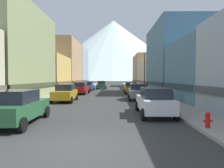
{
  "coord_description": "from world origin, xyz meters",
  "views": [
    {
      "loc": [
        1.21,
        -6.61,
        2.39
      ],
      "look_at": [
        0.72,
        35.86,
        1.1
      ],
      "focal_mm": 30.57,
      "sensor_mm": 36.0,
      "label": 1
    }
  ],
  "objects_px": {
    "trash_bin_right": "(171,97)",
    "car_right_1": "(137,92)",
    "car_left_3": "(87,86)",
    "pedestrian_0": "(147,87)",
    "potted_plant_0": "(21,100)",
    "car_driving_0": "(102,85)",
    "car_left_1": "(65,93)",
    "fire_hydrant_near": "(208,119)",
    "car_right_2": "(131,88)",
    "potted_plant_2": "(3,101)",
    "car_right_0": "(154,101)",
    "car_left_2": "(81,88)",
    "potted_plant_1": "(1,102)",
    "car_left_0": "(18,107)",
    "streetlamp_right": "(144,67)"
  },
  "relations": [
    {
      "from": "potted_plant_1",
      "to": "potted_plant_2",
      "type": "distance_m",
      "value": 0.28
    },
    {
      "from": "car_left_0",
      "to": "car_right_2",
      "type": "height_order",
      "value": "same"
    },
    {
      "from": "car_left_2",
      "to": "pedestrian_0",
      "type": "relative_size",
      "value": 2.58
    },
    {
      "from": "car_left_1",
      "to": "trash_bin_right",
      "type": "distance_m",
      "value": 10.37
    },
    {
      "from": "car_left_3",
      "to": "car_driving_0",
      "type": "height_order",
      "value": "same"
    },
    {
      "from": "car_left_2",
      "to": "car_right_0",
      "type": "xyz_separation_m",
      "value": [
        7.6,
        -16.21,
        0.0
      ]
    },
    {
      "from": "car_left_1",
      "to": "car_driving_0",
      "type": "bearing_deg",
      "value": 84.52
    },
    {
      "from": "potted_plant_0",
      "to": "car_driving_0",
      "type": "bearing_deg",
      "value": 78.2
    },
    {
      "from": "car_left_1",
      "to": "car_right_2",
      "type": "bearing_deg",
      "value": 54.13
    },
    {
      "from": "car_left_1",
      "to": "car_driving_0",
      "type": "distance_m",
      "value": 23.07
    },
    {
      "from": "car_driving_0",
      "to": "car_right_0",
      "type": "bearing_deg",
      "value": -79.84
    },
    {
      "from": "car_left_2",
      "to": "potted_plant_0",
      "type": "distance_m",
      "value": 12.36
    },
    {
      "from": "fire_hydrant_near",
      "to": "streetlamp_right",
      "type": "bearing_deg",
      "value": 90.33
    },
    {
      "from": "car_left_0",
      "to": "potted_plant_2",
      "type": "bearing_deg",
      "value": 127.67
    },
    {
      "from": "potted_plant_1",
      "to": "streetlamp_right",
      "type": "height_order",
      "value": "streetlamp_right"
    },
    {
      "from": "car_left_3",
      "to": "car_driving_0",
      "type": "bearing_deg",
      "value": 72.1
    },
    {
      "from": "car_left_3",
      "to": "potted_plant_0",
      "type": "height_order",
      "value": "car_left_3"
    },
    {
      "from": "potted_plant_1",
      "to": "car_left_0",
      "type": "bearing_deg",
      "value": -50.41
    },
    {
      "from": "car_left_2",
      "to": "fire_hydrant_near",
      "type": "relative_size",
      "value": 6.36
    },
    {
      "from": "car_driving_0",
      "to": "pedestrian_0",
      "type": "height_order",
      "value": "pedestrian_0"
    },
    {
      "from": "trash_bin_right",
      "to": "potted_plant_0",
      "type": "relative_size",
      "value": 1.35
    },
    {
      "from": "car_right_0",
      "to": "potted_plant_2",
      "type": "distance_m",
      "value": 10.94
    },
    {
      "from": "car_left_0",
      "to": "potted_plant_1",
      "type": "xyz_separation_m",
      "value": [
        -3.2,
        3.87,
        -0.24
      ]
    },
    {
      "from": "car_driving_0",
      "to": "potted_plant_1",
      "type": "xyz_separation_m",
      "value": [
        -5.4,
        -28.7,
        -0.24
      ]
    },
    {
      "from": "trash_bin_right",
      "to": "fire_hydrant_near",
      "type": "bearing_deg",
      "value": -95.89
    },
    {
      "from": "car_left_1",
      "to": "car_left_2",
      "type": "height_order",
      "value": "same"
    },
    {
      "from": "car_left_2",
      "to": "car_right_2",
      "type": "height_order",
      "value": "same"
    },
    {
      "from": "car_left_1",
      "to": "fire_hydrant_near",
      "type": "height_order",
      "value": "car_left_1"
    },
    {
      "from": "car_right_1",
      "to": "car_driving_0",
      "type": "relative_size",
      "value": 1.02
    },
    {
      "from": "fire_hydrant_near",
      "to": "potted_plant_2",
      "type": "bearing_deg",
      "value": 156.74
    },
    {
      "from": "car_left_1",
      "to": "potted_plant_1",
      "type": "bearing_deg",
      "value": -119.17
    },
    {
      "from": "car_right_2",
      "to": "trash_bin_right",
      "type": "bearing_deg",
      "value": -78.55
    },
    {
      "from": "car_left_0",
      "to": "trash_bin_right",
      "type": "bearing_deg",
      "value": 36.54
    },
    {
      "from": "trash_bin_right",
      "to": "car_right_1",
      "type": "bearing_deg",
      "value": 123.42
    },
    {
      "from": "car_driving_0",
      "to": "car_left_0",
      "type": "bearing_deg",
      "value": -93.86
    },
    {
      "from": "car_right_1",
      "to": "potted_plant_1",
      "type": "xyz_separation_m",
      "value": [
        -10.8,
        -7.52,
        -0.24
      ]
    },
    {
      "from": "potted_plant_1",
      "to": "car_right_0",
      "type": "bearing_deg",
      "value": -7.56
    },
    {
      "from": "car_left_2",
      "to": "car_right_0",
      "type": "bearing_deg",
      "value": -64.87
    },
    {
      "from": "car_left_3",
      "to": "pedestrian_0",
      "type": "relative_size",
      "value": 2.59
    },
    {
      "from": "car_driving_0",
      "to": "potted_plant_2",
      "type": "height_order",
      "value": "car_driving_0"
    },
    {
      "from": "car_left_2",
      "to": "car_driving_0",
      "type": "height_order",
      "value": "same"
    },
    {
      "from": "car_left_1",
      "to": "car_right_1",
      "type": "bearing_deg",
      "value": 13.25
    },
    {
      "from": "car_left_3",
      "to": "trash_bin_right",
      "type": "height_order",
      "value": "car_left_3"
    },
    {
      "from": "potted_plant_0",
      "to": "pedestrian_0",
      "type": "height_order",
      "value": "pedestrian_0"
    },
    {
      "from": "potted_plant_2",
      "to": "pedestrian_0",
      "type": "distance_m",
      "value": 20.54
    },
    {
      "from": "potted_plant_0",
      "to": "fire_hydrant_near",
      "type": "bearing_deg",
      "value": -32.46
    },
    {
      "from": "car_right_0",
      "to": "car_left_0",
      "type": "bearing_deg",
      "value": -162.2
    },
    {
      "from": "trash_bin_right",
      "to": "potted_plant_0",
      "type": "bearing_deg",
      "value": -176.55
    },
    {
      "from": "car_left_3",
      "to": "potted_plant_2",
      "type": "relative_size",
      "value": 4.45
    },
    {
      "from": "car_left_0",
      "to": "car_left_2",
      "type": "height_order",
      "value": "same"
    }
  ]
}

